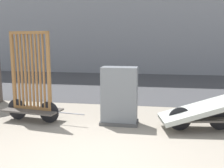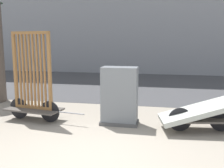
# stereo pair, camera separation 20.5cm
# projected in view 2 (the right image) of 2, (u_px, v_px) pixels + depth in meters

# --- Properties ---
(ground_plane) EXTENTS (60.00, 60.00, 0.00)m
(ground_plane) POSITION_uv_depth(u_px,v_px,m) (85.00, 168.00, 4.19)
(ground_plane) COLOR gray
(road_strip) EXTENTS (56.00, 7.89, 0.01)m
(road_strip) POSITION_uv_depth(u_px,v_px,m) (138.00, 85.00, 12.01)
(road_strip) COLOR #424244
(road_strip) RESTS_ON ground_plane
(bike_cart_with_bedframe) EXTENTS (2.15, 0.83, 2.23)m
(bike_cart_with_bedframe) POSITION_uv_depth(u_px,v_px,m) (33.00, 91.00, 6.56)
(bike_cart_with_bedframe) COLOR #4C4742
(bike_cart_with_bedframe) RESTS_ON ground_plane
(bike_cart_with_mattress) EXTENTS (2.35, 1.14, 0.79)m
(bike_cart_with_mattress) POSITION_uv_depth(u_px,v_px,m) (201.00, 112.00, 5.82)
(bike_cart_with_mattress) COLOR #4C4742
(bike_cart_with_mattress) RESTS_ON ground_plane
(utility_cabinet) EXTENTS (0.91, 0.50, 1.39)m
(utility_cabinet) POSITION_uv_depth(u_px,v_px,m) (120.00, 98.00, 6.28)
(utility_cabinet) COLOR #4C4C4C
(utility_cabinet) RESTS_ON ground_plane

